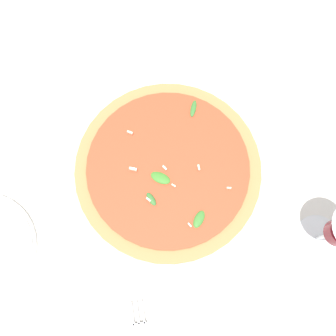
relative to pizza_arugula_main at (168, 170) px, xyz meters
The scene contains 2 objects.
ground_plane 0.04m from the pizza_arugula_main, 62.33° to the right, with size 6.00×6.00×0.00m, color silver.
pizza_arugula_main is the anchor object (origin of this frame).
Camera 1 is at (-0.20, 0.08, 0.70)m, focal length 42.00 mm.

